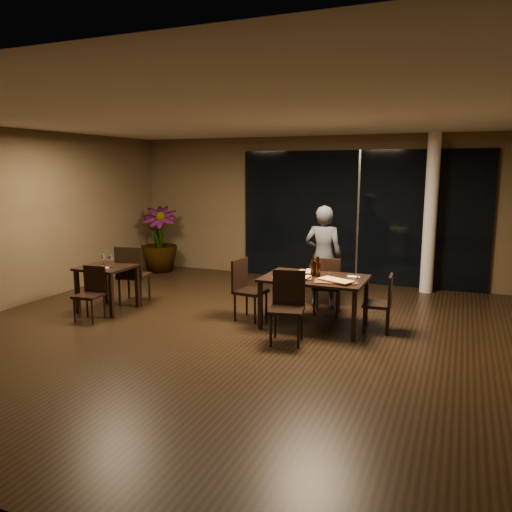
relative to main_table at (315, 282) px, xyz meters
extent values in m
plane|color=black|center=(-1.00, -0.80, -0.68)|extent=(8.00, 8.00, 0.00)
cube|color=brown|center=(-1.00, 3.25, 0.82)|extent=(8.00, 0.10, 3.00)
cube|color=brown|center=(-5.05, -0.80, 0.82)|extent=(0.10, 8.00, 3.00)
cube|color=silver|center=(-1.00, -0.80, 2.34)|extent=(8.00, 8.00, 0.04)
cube|color=black|center=(0.00, 3.16, 0.67)|extent=(5.00, 0.06, 2.70)
cylinder|color=white|center=(1.40, 2.85, 0.82)|extent=(0.24, 0.24, 3.00)
cube|color=black|center=(0.00, 0.00, 0.05)|extent=(1.50, 1.00, 0.04)
cube|color=black|center=(-0.69, -0.44, -0.32)|extent=(0.06, 0.06, 0.71)
cube|color=black|center=(0.69, -0.44, -0.32)|extent=(0.06, 0.06, 0.71)
cube|color=black|center=(-0.69, 0.44, -0.32)|extent=(0.06, 0.06, 0.71)
cube|color=black|center=(0.69, 0.44, -0.32)|extent=(0.06, 0.06, 0.71)
cube|color=black|center=(-3.40, -0.50, 0.05)|extent=(0.80, 0.80, 0.04)
cube|color=black|center=(-3.74, -0.84, -0.32)|extent=(0.06, 0.06, 0.71)
cube|color=black|center=(-3.06, -0.84, -0.32)|extent=(0.06, 0.06, 0.71)
cube|color=black|center=(-3.74, -0.16, -0.32)|extent=(0.06, 0.06, 0.71)
cube|color=black|center=(-3.06, -0.16, -0.32)|extent=(0.06, 0.06, 0.71)
cube|color=black|center=(0.01, 0.70, -0.23)|extent=(0.50, 0.50, 0.05)
cylinder|color=black|center=(0.17, 0.90, -0.45)|extent=(0.04, 0.04, 0.45)
cylinder|color=black|center=(-0.19, 0.85, -0.45)|extent=(0.04, 0.04, 0.45)
cylinder|color=black|center=(0.22, 0.55, -0.45)|extent=(0.04, 0.04, 0.45)
cylinder|color=black|center=(-0.14, 0.49, -0.45)|extent=(0.04, 0.04, 0.45)
cube|color=black|center=(0.04, 0.50, 0.02)|extent=(0.44, 0.10, 0.50)
cube|color=black|center=(-0.13, -0.87, -0.22)|extent=(0.53, 0.53, 0.05)
cylinder|color=black|center=(-0.28, -1.08, -0.45)|extent=(0.04, 0.04, 0.46)
cylinder|color=black|center=(0.08, -1.01, -0.45)|extent=(0.04, 0.04, 0.46)
cylinder|color=black|center=(-0.35, -0.72, -0.45)|extent=(0.04, 0.04, 0.46)
cylinder|color=black|center=(0.01, -0.65, -0.45)|extent=(0.04, 0.04, 0.46)
cube|color=black|center=(-0.17, -0.67, 0.04)|extent=(0.45, 0.13, 0.51)
cube|color=black|center=(-1.00, -0.07, -0.23)|extent=(0.49, 0.49, 0.05)
cylinder|color=black|center=(-0.85, -0.27, -0.45)|extent=(0.04, 0.04, 0.45)
cylinder|color=black|center=(-0.80, 0.09, -0.45)|extent=(0.04, 0.04, 0.45)
cylinder|color=black|center=(-1.21, -0.22, -0.45)|extent=(0.04, 0.04, 0.45)
cylinder|color=black|center=(-1.16, 0.13, -0.45)|extent=(0.04, 0.04, 0.45)
cube|color=black|center=(-1.20, -0.04, 0.02)|extent=(0.09, 0.44, 0.50)
cube|color=black|center=(0.90, 0.12, -0.28)|extent=(0.42, 0.42, 0.04)
cylinder|color=black|center=(0.73, 0.26, -0.48)|extent=(0.03, 0.03, 0.40)
cylinder|color=black|center=(0.75, -0.05, -0.48)|extent=(0.03, 0.03, 0.40)
cylinder|color=black|center=(1.05, 0.29, -0.48)|extent=(0.03, 0.03, 0.40)
cylinder|color=black|center=(1.07, -0.03, -0.48)|extent=(0.03, 0.03, 0.40)
cube|color=black|center=(1.08, 0.13, -0.05)|extent=(0.06, 0.39, 0.44)
cube|color=black|center=(-3.28, 0.05, -0.19)|extent=(0.57, 0.57, 0.05)
cylinder|color=black|center=(-3.13, 0.29, -0.43)|extent=(0.04, 0.04, 0.49)
cylinder|color=black|center=(-3.51, 0.20, -0.43)|extent=(0.04, 0.04, 0.49)
cylinder|color=black|center=(-3.04, -0.09, -0.43)|extent=(0.04, 0.04, 0.49)
cylinder|color=black|center=(-3.42, -0.18, -0.43)|extent=(0.04, 0.04, 0.49)
cube|color=black|center=(-3.23, -0.16, 0.08)|extent=(0.47, 0.15, 0.54)
cube|color=black|center=(-3.29, -1.08, -0.28)|extent=(0.42, 0.42, 0.04)
cylinder|color=black|center=(-3.43, -1.25, -0.48)|extent=(0.03, 0.03, 0.40)
cylinder|color=black|center=(-3.12, -1.22, -0.48)|extent=(0.03, 0.03, 0.40)
cylinder|color=black|center=(-3.47, -0.94, -0.48)|extent=(0.03, 0.03, 0.40)
cylinder|color=black|center=(-3.15, -0.91, -0.48)|extent=(0.03, 0.03, 0.40)
cube|color=black|center=(-3.31, -0.91, -0.06)|extent=(0.39, 0.07, 0.44)
imported|color=#323437|center=(-0.17, 1.09, 0.19)|extent=(0.60, 0.42, 1.73)
imported|color=#1E4E1A|center=(-4.40, 2.54, 0.06)|extent=(1.07, 1.07, 1.48)
cube|color=#4E2C19|center=(-0.29, -0.18, 0.08)|extent=(0.63, 0.43, 0.01)
cube|color=#4B2818|center=(0.37, -0.21, 0.08)|extent=(0.65, 0.43, 0.01)
cylinder|color=#B72C14|center=(-0.19, 0.32, 0.08)|extent=(0.33, 0.33, 0.01)
cylinder|color=white|center=(-0.21, 0.13, 0.12)|extent=(0.07, 0.07, 0.08)
cylinder|color=white|center=(0.19, 0.10, 0.12)|extent=(0.07, 0.07, 0.08)
cube|color=white|center=(0.55, -0.10, 0.08)|extent=(0.18, 0.10, 0.01)
cube|color=white|center=(0.54, 0.20, 0.08)|extent=(0.18, 0.10, 0.01)
cube|color=white|center=(-3.36, -0.65, 0.08)|extent=(0.21, 0.17, 0.01)
camera|label=1|loc=(1.97, -6.99, 1.66)|focal=35.00mm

